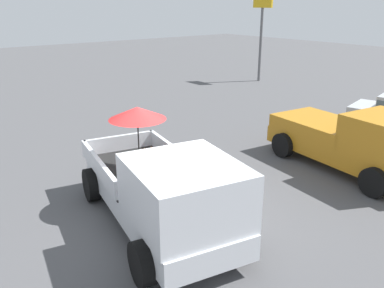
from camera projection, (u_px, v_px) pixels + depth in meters
name	position (u px, v px, depth m)	size (l,w,h in m)	color
ground_plane	(157.00, 223.00, 8.81)	(80.00, 80.00, 0.00)	#4C4C4F
pickup_truck_main	(164.00, 190.00, 8.11)	(5.32, 3.06, 2.39)	black
pickup_truck_red	(354.00, 141.00, 11.31)	(4.99, 2.65, 1.80)	black
motel_sign	(262.00, 19.00, 23.55)	(1.40, 0.16, 5.16)	#59595B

